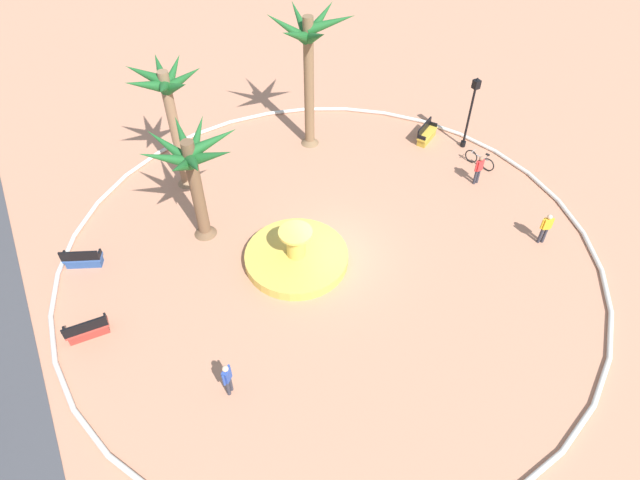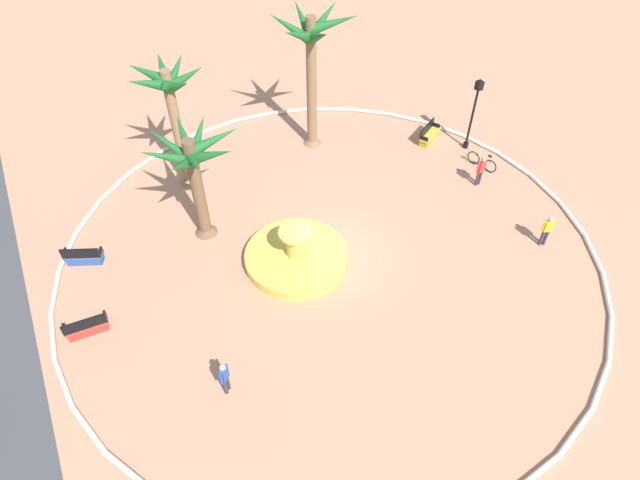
{
  "view_description": "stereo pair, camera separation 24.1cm",
  "coord_description": "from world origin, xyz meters",
  "px_view_note": "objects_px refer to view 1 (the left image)",
  "views": [
    {
      "loc": [
        -14.22,
        8.24,
        17.57
      ],
      "look_at": [
        0.1,
        0.44,
        1.0
      ],
      "focal_mm": 30.87,
      "sensor_mm": 36.0,
      "label": 1
    },
    {
      "loc": [
        -14.33,
        8.03,
        17.57
      ],
      "look_at": [
        0.1,
        0.44,
        1.0
      ],
      "focal_mm": 30.87,
      "sensor_mm": 36.0,
      "label": 2
    }
  ],
  "objects_px": {
    "lamppost": "(471,108)",
    "person_cyclist_helmet": "(479,169)",
    "bench_west": "(426,135)",
    "bicycle_red_frame": "(480,160)",
    "palm_tree_by_curb": "(168,100)",
    "person_cyclist_photo": "(546,227)",
    "person_pedestrian_stroll": "(227,378)",
    "bench_north": "(87,330)",
    "palm_tree_mid_plaza": "(192,165)",
    "bench_east": "(83,259)",
    "fountain": "(296,256)",
    "palm_tree_near_fountain": "(309,53)"
  },
  "relations": [
    {
      "from": "bench_east",
      "to": "person_pedestrian_stroll",
      "type": "distance_m",
      "value": 9.18
    },
    {
      "from": "person_cyclist_helmet",
      "to": "bicycle_red_frame",
      "type": "bearing_deg",
      "value": -46.13
    },
    {
      "from": "palm_tree_by_curb",
      "to": "lamppost",
      "type": "xyz_separation_m",
      "value": [
        -4.12,
        -14.11,
        -2.31
      ]
    },
    {
      "from": "lamppost",
      "to": "fountain",
      "type": "bearing_deg",
      "value": 105.34
    },
    {
      "from": "bench_west",
      "to": "bicycle_red_frame",
      "type": "height_order",
      "value": "bench_west"
    },
    {
      "from": "bench_east",
      "to": "bench_north",
      "type": "height_order",
      "value": "same"
    },
    {
      "from": "palm_tree_by_curb",
      "to": "bench_north",
      "type": "distance_m",
      "value": 10.33
    },
    {
      "from": "bench_west",
      "to": "bench_north",
      "type": "height_order",
      "value": "same"
    },
    {
      "from": "palm_tree_near_fountain",
      "to": "bicycle_red_frame",
      "type": "xyz_separation_m",
      "value": [
        -5.98,
        -6.67,
        -4.8
      ]
    },
    {
      "from": "palm_tree_near_fountain",
      "to": "person_cyclist_helmet",
      "type": "relative_size",
      "value": 4.48
    },
    {
      "from": "bench_east",
      "to": "bench_north",
      "type": "bearing_deg",
      "value": 170.59
    },
    {
      "from": "palm_tree_mid_plaza",
      "to": "person_pedestrian_stroll",
      "type": "xyz_separation_m",
      "value": [
        -7.94,
        2.03,
        -2.96
      ]
    },
    {
      "from": "palm_tree_mid_plaza",
      "to": "bench_east",
      "type": "bearing_deg",
      "value": 83.04
    },
    {
      "from": "palm_tree_by_curb",
      "to": "bicycle_red_frame",
      "type": "relative_size",
      "value": 3.81
    },
    {
      "from": "fountain",
      "to": "bench_north",
      "type": "distance_m",
      "value": 8.71
    },
    {
      "from": "palm_tree_by_curb",
      "to": "bicycle_red_frame",
      "type": "height_order",
      "value": "palm_tree_by_curb"
    },
    {
      "from": "fountain",
      "to": "bicycle_red_frame",
      "type": "bearing_deg",
      "value": -82.78
    },
    {
      "from": "palm_tree_near_fountain",
      "to": "bench_north",
      "type": "xyz_separation_m",
      "value": [
        -7.06,
        13.28,
        -4.84
      ]
    },
    {
      "from": "palm_tree_by_curb",
      "to": "lamppost",
      "type": "height_order",
      "value": "palm_tree_by_curb"
    },
    {
      "from": "bench_west",
      "to": "bicycle_red_frame",
      "type": "xyz_separation_m",
      "value": [
        -3.18,
        -1.02,
        0.04
      ]
    },
    {
      "from": "palm_tree_near_fountain",
      "to": "lamppost",
      "type": "height_order",
      "value": "palm_tree_near_fountain"
    },
    {
      "from": "fountain",
      "to": "person_cyclist_helmet",
      "type": "height_order",
      "value": "fountain"
    },
    {
      "from": "lamppost",
      "to": "person_cyclist_helmet",
      "type": "bearing_deg",
      "value": 152.49
    },
    {
      "from": "person_cyclist_photo",
      "to": "person_pedestrian_stroll",
      "type": "relative_size",
      "value": 1.02
    },
    {
      "from": "palm_tree_near_fountain",
      "to": "bench_east",
      "type": "distance_m",
      "value": 13.94
    },
    {
      "from": "lamppost",
      "to": "bench_east",
      "type": "bearing_deg",
      "value": 87.3
    },
    {
      "from": "bench_west",
      "to": "person_cyclist_helmet",
      "type": "relative_size",
      "value": 1.02
    },
    {
      "from": "bench_west",
      "to": "person_cyclist_helmet",
      "type": "distance_m",
      "value": 4.2
    },
    {
      "from": "palm_tree_mid_plaza",
      "to": "bench_west",
      "type": "distance_m",
      "value": 13.59
    },
    {
      "from": "palm_tree_mid_plaza",
      "to": "person_cyclist_helmet",
      "type": "distance_m",
      "value": 13.74
    },
    {
      "from": "bench_north",
      "to": "bicycle_red_frame",
      "type": "xyz_separation_m",
      "value": [
        1.08,
        -19.96,
        0.04
      ]
    },
    {
      "from": "fountain",
      "to": "bicycle_red_frame",
      "type": "xyz_separation_m",
      "value": [
        1.43,
        -11.25,
        0.1
      ]
    },
    {
      "from": "bench_north",
      "to": "person_pedestrian_stroll",
      "type": "bearing_deg",
      "value": -141.37
    },
    {
      "from": "palm_tree_mid_plaza",
      "to": "bench_east",
      "type": "distance_m",
      "value": 6.33
    },
    {
      "from": "bench_west",
      "to": "bench_north",
      "type": "relative_size",
      "value": 1.01
    },
    {
      "from": "palm_tree_by_curb",
      "to": "person_cyclist_photo",
      "type": "xyz_separation_m",
      "value": [
        -11.51,
        -12.52,
        -3.77
      ]
    },
    {
      "from": "bench_north",
      "to": "lamppost",
      "type": "distance_m",
      "value": 20.67
    },
    {
      "from": "person_pedestrian_stroll",
      "to": "fountain",
      "type": "bearing_deg",
      "value": -47.62
    },
    {
      "from": "bench_north",
      "to": "bicycle_red_frame",
      "type": "distance_m",
      "value": 19.99
    },
    {
      "from": "bench_north",
      "to": "person_cyclist_helmet",
      "type": "xyz_separation_m",
      "value": [
        0.1,
        -18.93,
        0.55
      ]
    },
    {
      "from": "bicycle_red_frame",
      "to": "lamppost",
      "type": "bearing_deg",
      "value": -13.06
    },
    {
      "from": "bench_north",
      "to": "person_cyclist_helmet",
      "type": "height_order",
      "value": "person_cyclist_helmet"
    },
    {
      "from": "bench_west",
      "to": "bench_east",
      "type": "bearing_deg",
      "value": 91.47
    },
    {
      "from": "person_cyclist_helmet",
      "to": "person_pedestrian_stroll",
      "type": "height_order",
      "value": "person_pedestrian_stroll"
    },
    {
      "from": "fountain",
      "to": "lamppost",
      "type": "xyz_separation_m",
      "value": [
        3.2,
        -11.66,
        2.1
      ]
    },
    {
      "from": "person_cyclist_photo",
      "to": "palm_tree_mid_plaza",
      "type": "bearing_deg",
      "value": 59.28
    },
    {
      "from": "bench_east",
      "to": "palm_tree_mid_plaza",
      "type": "bearing_deg",
      "value": -96.96
    },
    {
      "from": "lamppost",
      "to": "person_cyclist_helmet",
      "type": "xyz_separation_m",
      "value": [
        -2.76,
        1.44,
        -1.48
      ]
    },
    {
      "from": "bench_east",
      "to": "fountain",
      "type": "bearing_deg",
      "value": -117.1
    },
    {
      "from": "palm_tree_near_fountain",
      "to": "person_pedestrian_stroll",
      "type": "relative_size",
      "value": 4.48
    }
  ]
}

